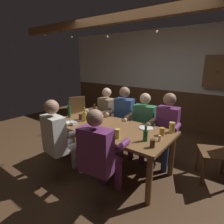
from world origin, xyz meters
The scene contains 30 objects.
ground_plane centered at (0.00, 0.00, 0.00)m, with size 8.02×8.02×0.00m, color #4C331E.
back_wall_upper centered at (0.00, 2.52, 1.74)m, with size 6.68×0.12×1.54m, color silver.
back_wall_wainscot centered at (0.00, 2.52, 0.49)m, with size 6.68×0.12×0.97m, color brown.
ceiling_beam centered at (0.00, 0.52, 2.43)m, with size 6.01×0.14×0.16m, color brown.
dining_table centered at (0.00, -0.08, 0.63)m, with size 1.98×0.93×0.72m.
person_0 centered at (-0.68, 0.61, 0.65)m, with size 0.52×0.56×1.19m.
person_1 centered at (-0.21, 0.61, 0.68)m, with size 0.54×0.58×1.25m.
person_2 centered at (0.23, 0.61, 0.65)m, with size 0.56×0.53×1.18m.
person_3 centered at (0.68, 0.61, 0.67)m, with size 0.52×0.53×1.23m.
person_4 centered at (-0.39, -0.76, 0.67)m, with size 0.54×0.56×1.24m.
person_5 centered at (0.39, -0.76, 0.67)m, with size 0.58×0.55×1.23m.
chair_empty_near_right centered at (-1.54, 0.68, 0.48)m, with size 0.59×0.59×0.88m.
chair_empty_near_left centered at (1.53, 0.62, 0.48)m, with size 0.58×0.58×0.88m.
table_candle centered at (0.86, -0.11, 0.76)m, with size 0.04×0.04×0.08m, color #F9E08C.
condiment_caddy centered at (-0.54, -0.38, 0.75)m, with size 0.14×0.10×0.05m, color #B2B7BC.
plate_0 centered at (0.51, 0.20, 0.73)m, with size 0.22×0.22×0.01m, color white.
bottle_0 centered at (-0.52, -0.11, 0.81)m, with size 0.06×0.06×0.24m.
bottle_1 centered at (-0.59, 0.21, 0.81)m, with size 0.07×0.07×0.22m.
bottle_2 centered at (0.71, -0.22, 0.80)m, with size 0.06×0.06×0.21m.
bottle_3 centered at (-0.89, -0.15, 0.84)m, with size 0.05×0.05×0.31m.
pint_glass_0 centered at (0.87, -0.33, 0.77)m, with size 0.06×0.06×0.10m, color #4C2D19.
pint_glass_1 centered at (0.37, -0.37, 0.79)m, with size 0.07×0.07×0.13m, color #E5C64C.
pint_glass_2 centered at (0.88, 0.28, 0.80)m, with size 0.08×0.08×0.15m, color #E5C64C.
pint_glass_3 centered at (-0.28, 0.01, 0.79)m, with size 0.08×0.08×0.14m, color white.
pint_glass_4 centered at (-0.36, 0.08, 0.79)m, with size 0.08×0.08×0.15m, color white.
pint_glass_5 centered at (-0.62, -0.11, 0.77)m, with size 0.07×0.07×0.10m, color #4C2D19.
pint_glass_6 centered at (-0.65, 0.08, 0.79)m, with size 0.07×0.07×0.13m, color white.
pint_glass_7 centered at (0.81, 0.09, 0.78)m, with size 0.07×0.07×0.11m, color gold.
wall_dart_cabinet centered at (1.07, 2.38, 1.50)m, with size 0.56×0.15×0.70m.
string_lights centered at (0.00, 0.47, 2.22)m, with size 4.71×0.04×0.20m.
Camera 1 is at (1.71, -2.26, 1.75)m, focal length 29.46 mm.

